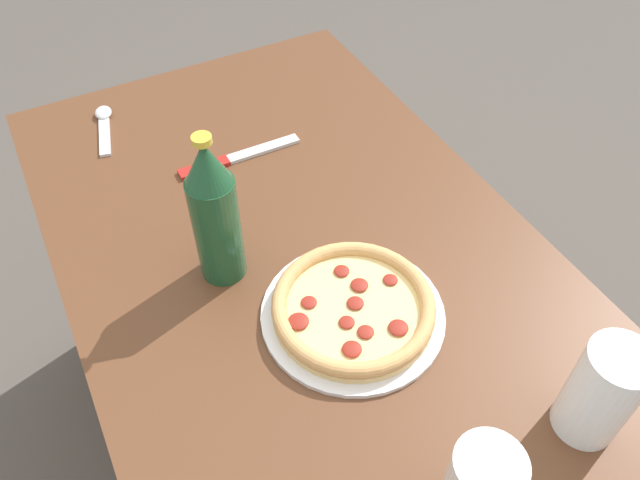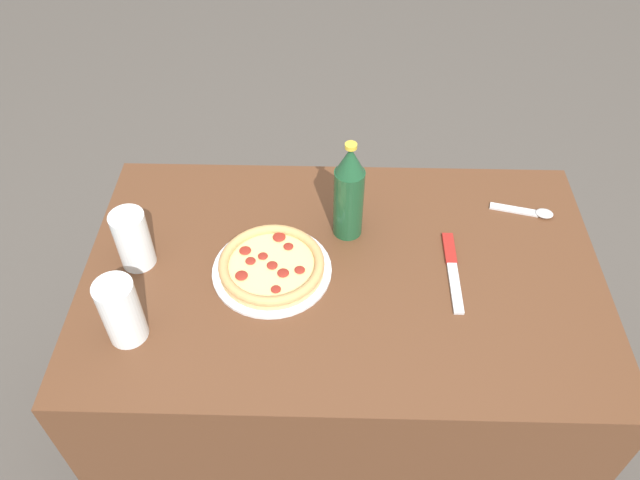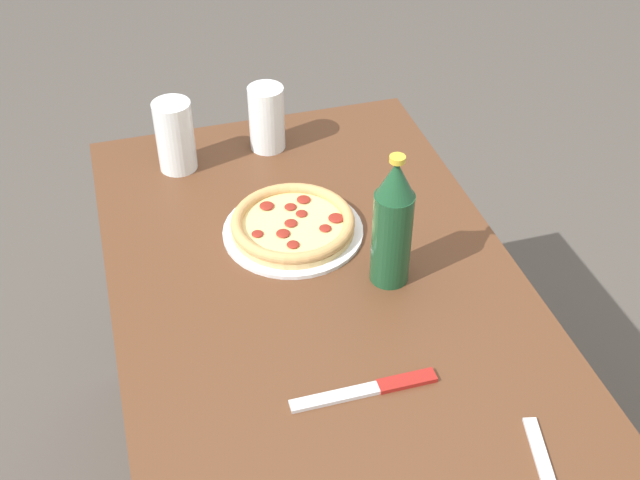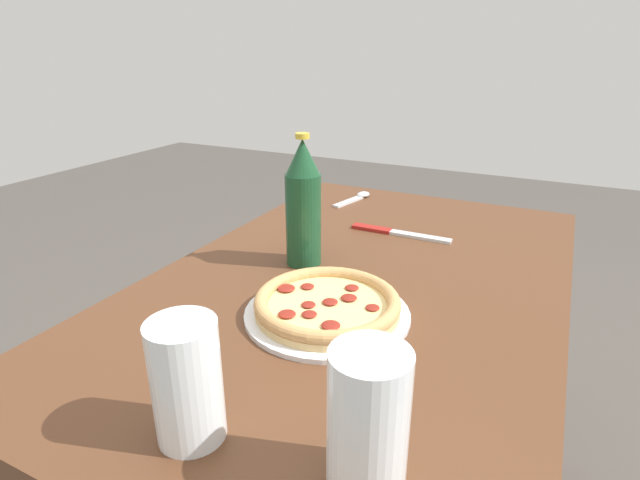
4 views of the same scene
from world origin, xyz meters
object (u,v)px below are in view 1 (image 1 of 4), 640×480
object	(u,v)px
knife	(234,158)
spoon	(104,122)
glass_water	(599,395)
pizza_margherita	(353,308)
beer_bottle	(215,214)

from	to	relation	value
knife	spoon	xyz separation A→B (m)	(0.22, 0.18, 0.00)
glass_water	knife	world-z (taller)	glass_water
pizza_margherita	spoon	distance (m)	0.65
beer_bottle	pizza_margherita	bearing A→B (deg)	-142.01
pizza_margherita	beer_bottle	xyz separation A→B (m)	(0.17, 0.13, 0.10)
knife	beer_bottle	bearing A→B (deg)	154.12
glass_water	beer_bottle	bearing A→B (deg)	34.47
pizza_margherita	glass_water	size ratio (longest dim) A/B	1.74
knife	spoon	world-z (taller)	spoon
pizza_margherita	knife	bearing A→B (deg)	2.51
knife	spoon	size ratio (longest dim) A/B	1.53
beer_bottle	knife	bearing A→B (deg)	-25.88
beer_bottle	knife	xyz separation A→B (m)	(0.24, -0.11, -0.12)
glass_water	pizza_margherita	bearing A→B (deg)	32.19
spoon	pizza_margherita	bearing A→B (deg)	-162.02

